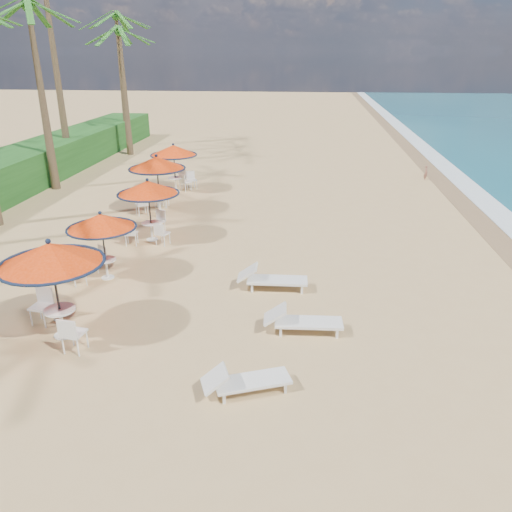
# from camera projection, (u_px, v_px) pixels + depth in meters

# --- Properties ---
(ground) EXTENTS (160.00, 160.00, 0.00)m
(ground) POSITION_uv_depth(u_px,v_px,m) (252.00, 356.00, 11.41)
(ground) COLOR tan
(ground) RESTS_ON ground
(wetsand_band) EXTENTS (1.40, 140.00, 0.02)m
(wetsand_band) POSITION_uv_depth(u_px,v_px,m) (491.00, 227.00, 19.78)
(wetsand_band) COLOR olive
(wetsand_band) RESTS_ON ground
(station_0) EXTENTS (2.43, 2.43, 2.54)m
(station_0) POSITION_uv_depth(u_px,v_px,m) (51.00, 263.00, 11.49)
(station_0) COLOR black
(station_0) RESTS_ON ground
(station_1) EXTENTS (2.06, 2.06, 2.15)m
(station_1) POSITION_uv_depth(u_px,v_px,m) (100.00, 227.00, 14.73)
(station_1) COLOR black
(station_1) RESTS_ON ground
(station_2) EXTENTS (2.22, 2.22, 2.32)m
(station_2) POSITION_uv_depth(u_px,v_px,m) (148.00, 195.00, 17.78)
(station_2) COLOR black
(station_2) RESTS_ON ground
(station_3) EXTENTS (2.40, 2.40, 2.50)m
(station_3) POSITION_uv_depth(u_px,v_px,m) (156.00, 170.00, 21.01)
(station_3) COLOR black
(station_3) RESTS_ON ground
(station_4) EXTENTS (2.28, 2.28, 2.38)m
(station_4) POSITION_uv_depth(u_px,v_px,m) (176.00, 156.00, 24.26)
(station_4) COLOR black
(station_4) RESTS_ON ground
(lounger_near) EXTENTS (1.89, 1.17, 0.65)m
(lounger_near) POSITION_uv_depth(u_px,v_px,m) (243.00, 380.00, 10.07)
(lounger_near) COLOR silver
(lounger_near) RESTS_ON ground
(lounger_mid) EXTENTS (1.97, 0.71, 0.70)m
(lounger_mid) POSITION_uv_depth(u_px,v_px,m) (300.00, 320.00, 12.27)
(lounger_mid) COLOR silver
(lounger_mid) RESTS_ON ground
(lounger_far) EXTENTS (2.06, 0.70, 0.73)m
(lounger_far) POSITION_uv_depth(u_px,v_px,m) (270.00, 278.00, 14.50)
(lounger_far) COLOR silver
(lounger_far) RESTS_ON ground
(palm_4) EXTENTS (5.00, 5.00, 8.61)m
(palm_4) POSITION_uv_depth(u_px,v_px,m) (30.00, 18.00, 22.33)
(palm_4) COLOR brown
(palm_4) RESTS_ON ground
(palm_6) EXTENTS (5.00, 5.00, 7.86)m
(palm_6) POSITION_uv_depth(u_px,v_px,m) (120.00, 39.00, 30.99)
(palm_6) COLOR brown
(palm_6) RESTS_ON ground
(palm_7) EXTENTS (5.00, 5.00, 8.89)m
(palm_7) POSITION_uv_depth(u_px,v_px,m) (117.00, 25.00, 33.46)
(palm_7) COLOR brown
(palm_7) RESTS_ON ground
(person) EXTENTS (0.22, 0.31, 0.83)m
(person) POSITION_uv_depth(u_px,v_px,m) (426.00, 172.00, 26.90)
(person) COLOR #935D4B
(person) RESTS_ON ground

